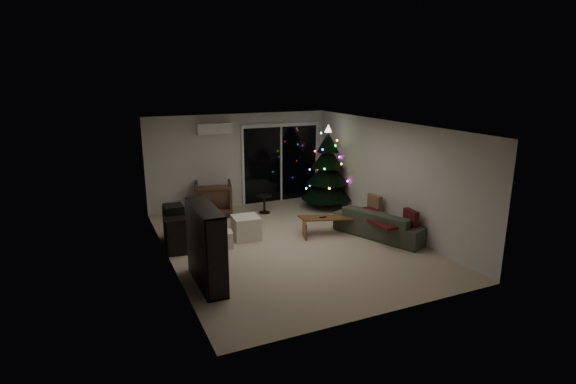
# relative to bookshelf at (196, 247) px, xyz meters

# --- Properties ---
(room) EXTENTS (6.50, 7.51, 2.60)m
(room) POSITION_rel_bookshelf_xyz_m (2.71, 2.65, 0.32)
(room) COLOR beige
(room) RESTS_ON ground
(bookshelf) EXTENTS (0.68, 1.43, 1.39)m
(bookshelf) POSITION_rel_bookshelf_xyz_m (0.00, 0.00, 0.00)
(bookshelf) COLOR black
(bookshelf) RESTS_ON floor
(media_cabinet) EXTENTS (0.59, 1.23, 0.74)m
(media_cabinet) POSITION_rel_bookshelf_xyz_m (0.00, 2.00, -0.32)
(media_cabinet) COLOR black
(media_cabinet) RESTS_ON floor
(stereo) EXTENTS (0.37, 0.44, 0.16)m
(stereo) POSITION_rel_bookshelf_xyz_m (0.00, 2.00, 0.12)
(stereo) COLOR black
(stereo) RESTS_ON media_cabinet
(armchair) EXTENTS (1.12, 1.13, 0.85)m
(armchair) POSITION_rel_bookshelf_xyz_m (1.33, 3.85, -0.27)
(armchair) COLOR #3C2D22
(armchair) RESTS_ON floor
(ottoman) EXTENTS (0.59, 0.59, 0.50)m
(ottoman) POSITION_rel_bookshelf_xyz_m (1.50, 1.81, -0.44)
(ottoman) COLOR white
(ottoman) RESTS_ON floor
(cardboard_box_a) EXTENTS (0.52, 0.43, 0.33)m
(cardboard_box_a) POSITION_rel_bookshelf_xyz_m (0.86, 1.55, -0.53)
(cardboard_box_a) COLOR silver
(cardboard_box_a) RESTS_ON floor
(cardboard_box_b) EXTENTS (0.51, 0.49, 0.28)m
(cardboard_box_b) POSITION_rel_bookshelf_xyz_m (1.61, 2.44, -0.55)
(cardboard_box_b) COLOR silver
(cardboard_box_b) RESTS_ON floor
(side_table) EXTENTS (0.40, 0.40, 0.48)m
(side_table) POSITION_rel_bookshelf_xyz_m (2.55, 3.41, -0.45)
(side_table) COLOR black
(side_table) RESTS_ON floor
(floor_lamp) EXTENTS (0.29, 0.29, 1.81)m
(floor_lamp) POSITION_rel_bookshelf_xyz_m (1.58, 4.60, 0.21)
(floor_lamp) COLOR black
(floor_lamp) RESTS_ON floor
(sofa) EXTENTS (1.55, 2.26, 0.61)m
(sofa) POSITION_rel_bookshelf_xyz_m (4.30, 0.71, -0.39)
(sofa) COLOR #30342C
(sofa) RESTS_ON floor
(sofa_throw) EXTENTS (0.66, 1.51, 0.05)m
(sofa_throw) POSITION_rel_bookshelf_xyz_m (4.20, 0.71, -0.25)
(sofa_throw) COLOR #5B181C
(sofa_throw) RESTS_ON sofa
(cushion_a) EXTENTS (0.16, 0.41, 0.40)m
(cushion_a) POSITION_rel_bookshelf_xyz_m (4.55, 1.36, -0.14)
(cushion_a) COLOR #92694A
(cushion_a) RESTS_ON sofa
(cushion_b) EXTENTS (0.15, 0.41, 0.40)m
(cushion_b) POSITION_rel_bookshelf_xyz_m (4.55, 0.06, -0.14)
(cushion_b) COLOR #5B181C
(cushion_b) RESTS_ON sofa
(coffee_table) EXTENTS (1.34, 0.80, 0.40)m
(coffee_table) POSITION_rel_bookshelf_xyz_m (3.30, 1.34, -0.49)
(coffee_table) COLOR brown
(coffee_table) RESTS_ON floor
(remote_a) EXTENTS (0.16, 0.05, 0.02)m
(remote_a) POSITION_rel_bookshelf_xyz_m (3.15, 1.34, -0.28)
(remote_a) COLOR black
(remote_a) RESTS_ON coffee_table
(remote_b) EXTENTS (0.15, 0.09, 0.02)m
(remote_b) POSITION_rel_bookshelf_xyz_m (3.40, 1.39, -0.28)
(remote_b) COLOR slate
(remote_b) RESTS_ON coffee_table
(christmas_tree) EXTENTS (1.62, 1.62, 2.23)m
(christmas_tree) POSITION_rel_bookshelf_xyz_m (4.29, 3.20, 0.42)
(christmas_tree) COLOR black
(christmas_tree) RESTS_ON floor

